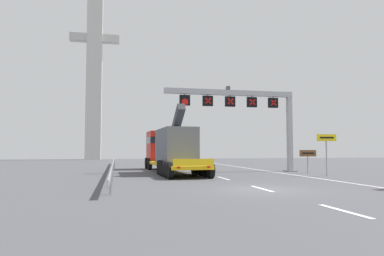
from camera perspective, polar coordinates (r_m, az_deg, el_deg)
ground at (r=17.33m, az=11.30°, el=-9.77°), size 112.00×112.00×0.00m
lane_markings at (r=35.92m, az=-0.93°, el=-6.52°), size 0.20×53.34×0.01m
edge_line_right at (r=30.77m, az=13.06°, el=-6.95°), size 0.20×63.00×0.01m
overhead_lane_gantry at (r=30.58m, az=8.84°, el=3.54°), size 11.55×0.90×7.26m
heavy_haul_truck_yellow at (r=30.22m, az=-3.64°, el=-3.33°), size 3.51×14.14×5.30m
exit_sign_yellow at (r=26.99m, az=20.94°, el=-2.52°), size 1.52×0.15×3.00m
tourist_info_sign_brown at (r=29.65m, az=18.24°, el=-4.28°), size 1.43×0.15×1.86m
guardrail_left at (r=30.93m, az=-12.67°, el=-5.91°), size 0.13×34.16×0.76m
bridge_pylon_distant at (r=69.54m, az=-15.51°, el=10.65°), size 9.00×2.00×36.68m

